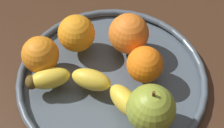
{
  "coord_description": "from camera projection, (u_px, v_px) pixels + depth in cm",
  "views": [
    {
      "loc": [
        -14.57,
        30.95,
        49.64
      ],
      "look_at": [
        0.0,
        0.0,
        4.8
      ],
      "focal_mm": 54.12,
      "sensor_mm": 36.0,
      "label": 1
    }
  ],
  "objects": [
    {
      "name": "ground_plane",
      "position": [
        112.0,
        86.0,
        0.62
      ],
      "size": [
        114.72,
        114.72,
        4.0
      ],
      "primitive_type": "cube",
      "color": "#422A1B"
    },
    {
      "name": "fruit_bowl",
      "position": [
        112.0,
        77.0,
        0.59
      ],
      "size": [
        33.49,
        33.49,
        1.8
      ],
      "color": "#4C5864",
      "rests_on": "ground_plane"
    },
    {
      "name": "banana",
      "position": [
        86.0,
        86.0,
        0.55
      ],
      "size": [
        20.89,
        8.34,
        3.48
      ],
      "rotation": [
        0.0,
        0.0,
        0.1
      ],
      "color": "yellow",
      "rests_on": "fruit_bowl"
    },
    {
      "name": "apple",
      "position": [
        151.0,
        109.0,
        0.5
      ],
      "size": [
        7.57,
        7.57,
        8.37
      ],
      "color": "#92A736",
      "rests_on": "fruit_bowl"
    },
    {
      "name": "orange_front_right",
      "position": [
        77.0,
        33.0,
        0.6
      ],
      "size": [
        6.71,
        6.71,
        6.71
      ],
      "primitive_type": "sphere",
      "color": "orange",
      "rests_on": "fruit_bowl"
    },
    {
      "name": "orange_front_left",
      "position": [
        128.0,
        33.0,
        0.6
      ],
      "size": [
        7.25,
        7.25,
        7.25
      ],
      "primitive_type": "sphere",
      "color": "orange",
      "rests_on": "fruit_bowl"
    },
    {
      "name": "orange_center",
      "position": [
        145.0,
        64.0,
        0.56
      ],
      "size": [
        6.22,
        6.22,
        6.22
      ],
      "primitive_type": "sphere",
      "color": "orange",
      "rests_on": "fruit_bowl"
    },
    {
      "name": "orange_back_left",
      "position": [
        40.0,
        55.0,
        0.57
      ],
      "size": [
        6.42,
        6.42,
        6.42
      ],
      "primitive_type": "sphere",
      "color": "orange",
      "rests_on": "fruit_bowl"
    }
  ]
}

